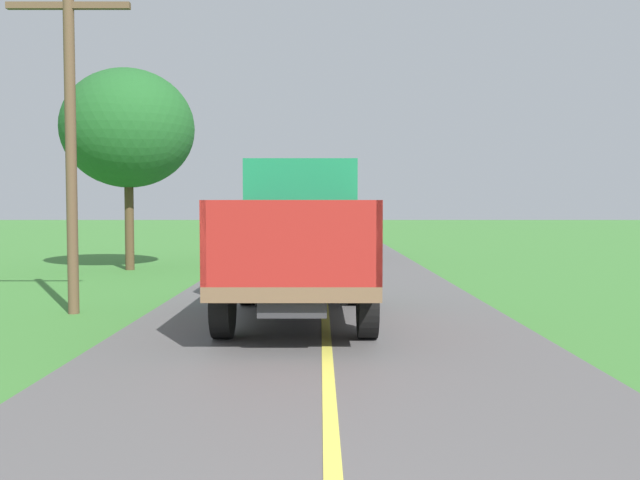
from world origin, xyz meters
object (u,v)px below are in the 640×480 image
utility_pole_roadside (73,134)px  roadside_tree_near_left (130,129)px  banana_truck_near (303,235)px  banana_truck_far (314,220)px

utility_pole_roadside → roadside_tree_near_left: bearing=99.2°
banana_truck_near → banana_truck_far: (0.02, 14.95, -0.02)m
utility_pole_roadside → banana_truck_near: bearing=-3.9°
banana_truck_near → banana_truck_far: same height
banana_truck_far → roadside_tree_near_left: bearing=-133.9°
banana_truck_far → utility_pole_roadside: (-4.27, -14.66, 1.88)m
banana_truck_near → banana_truck_far: bearing=89.9°
banana_truck_near → roadside_tree_near_left: roadside_tree_near_left is taller
banana_truck_far → roadside_tree_near_left: (-5.68, -5.91, 2.97)m
banana_truck_near → utility_pole_roadside: 4.65m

